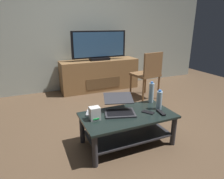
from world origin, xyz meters
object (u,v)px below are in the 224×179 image
at_px(coffee_table, 128,124).
at_px(water_bottle_near, 159,100).
at_px(television, 99,46).
at_px(tv_remote, 88,113).
at_px(laptop, 119,107).
at_px(cell_phone, 148,112).
at_px(soundbar_remote, 161,112).
at_px(media_cabinet, 100,75).
at_px(water_bottle_far, 151,93).
at_px(router_box, 95,113).
at_px(dining_chair, 148,73).

distance_m(coffee_table, water_bottle_near, 0.48).
distance_m(television, tv_remote, 2.15).
relative_size(television, laptop, 2.42).
distance_m(cell_phone, tv_remote, 0.70).
bearing_deg(soundbar_remote, media_cabinet, 97.97).
bearing_deg(coffee_table, tv_remote, 154.38).
bearing_deg(water_bottle_far, soundbar_remote, -104.77).
bearing_deg(media_cabinet, water_bottle_near, -90.04).
height_order(television, soundbar_remote, television).
bearing_deg(television, soundbar_remote, -91.31).
bearing_deg(soundbar_remote, router_box, 177.26).
height_order(coffee_table, soundbar_remote, soundbar_remote).
bearing_deg(tv_remote, router_box, -58.32).
distance_m(media_cabinet, water_bottle_far, 1.91).
distance_m(coffee_table, television, 2.25).
height_order(coffee_table, dining_chair, dining_chair).
distance_m(tv_remote, soundbar_remote, 0.85).
distance_m(coffee_table, router_box, 0.44).
height_order(laptop, tv_remote, laptop).
bearing_deg(water_bottle_far, television, 91.21).
bearing_deg(dining_chair, media_cabinet, 123.99).
bearing_deg(cell_phone, soundbar_remote, -63.87).
bearing_deg(media_cabinet, laptop, -103.49).
distance_m(laptop, soundbar_remote, 0.50).
bearing_deg(laptop, tv_remote, 166.00).
bearing_deg(laptop, coffee_table, -61.61).
distance_m(coffee_table, media_cabinet, 2.16).
height_order(laptop, water_bottle_far, water_bottle_far).
xyz_separation_m(laptop, water_bottle_near, (0.48, -0.12, 0.05)).
bearing_deg(cell_phone, water_bottle_near, -21.58).
relative_size(dining_chair, water_bottle_near, 3.67).
xyz_separation_m(water_bottle_near, water_bottle_far, (0.04, 0.23, 0.02)).
bearing_deg(water_bottle_near, television, 89.96).
bearing_deg(coffee_table, laptop, 118.39).
height_order(dining_chair, tv_remote, dining_chair).
relative_size(coffee_table, router_box, 7.44).
xyz_separation_m(television, router_box, (-0.81, -2.06, -0.49)).
xyz_separation_m(television, soundbar_remote, (-0.05, -2.23, -0.55)).
xyz_separation_m(media_cabinet, water_bottle_near, (-0.00, -2.13, 0.17)).
relative_size(dining_chair, laptop, 1.86).
height_order(television, water_bottle_far, television).
relative_size(water_bottle_far, cell_phone, 2.01).
xyz_separation_m(coffee_table, television, (0.42, 2.10, 0.68)).
distance_m(media_cabinet, tv_remote, 2.10).
height_order(laptop, router_box, laptop).
xyz_separation_m(media_cabinet, water_bottle_far, (0.04, -1.90, 0.19)).
bearing_deg(router_box, laptop, 12.86).
relative_size(coffee_table, water_bottle_near, 4.36).
bearing_deg(cell_phone, coffee_table, 134.12).
bearing_deg(dining_chair, tv_remote, -145.92).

